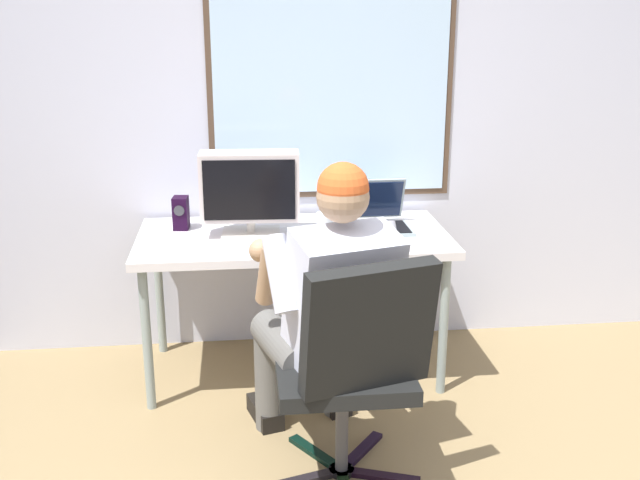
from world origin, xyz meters
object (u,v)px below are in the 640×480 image
Objects in this scene: desk at (293,246)px; office_chair at (354,359)px; crt_monitor at (250,188)px; person_seated at (329,306)px; laptop at (375,215)px; desk_speaker at (181,213)px; wine_glass at (325,222)px.

desk is 1.01m from office_chair.
crt_monitor is at bearing 109.08° from office_chair.
office_chair is 0.27m from person_seated.
laptop reaches higher than desk_speaker.
office_chair reaches higher than desk.
person_seated is 7.75× the size of desk_speaker.
office_chair is at bearing -59.31° from desk_speaker.
wine_glass is at bearing -139.95° from laptop.
desk is 0.35m from crt_monitor.
laptop reaches higher than desk.
desk is at bearing 0.42° from crt_monitor.
crt_monitor is 0.63m from laptop.
wine_glass is at bearing -48.47° from desk.
person_seated is 0.62m from wine_glass.
desk is 0.26m from wine_glass.
office_chair is at bearing -103.88° from laptop.
desk_speaker is at bearing 164.38° from desk.
wine_glass is at bearing -24.62° from crt_monitor.
wine_glass is (-0.27, -0.23, 0.04)m from laptop.
office_chair is 6.58× the size of wine_glass.
wine_glass reaches higher than desk.
office_chair is (0.15, -0.99, -0.12)m from desk.
desk is at bearing -15.62° from desk_speaker.
office_chair is at bearing -89.26° from wine_glass.
laptop is at bearing 10.73° from desk.
office_chair is 1.12m from laptop.
laptop is (0.26, 1.07, 0.23)m from office_chair.
desk_speaker is (-0.33, 0.15, -0.15)m from crt_monitor.
person_seated is at bearing -69.34° from crt_monitor.
person_seated is at bearing -111.49° from laptop.
office_chair is 0.76× the size of person_seated.
office_chair is 5.92× the size of desk_speaker.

